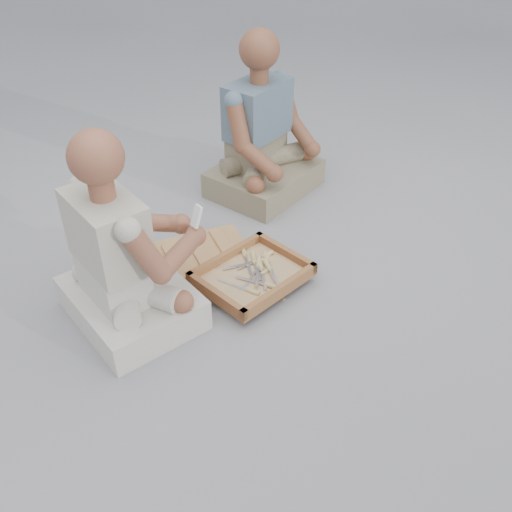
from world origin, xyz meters
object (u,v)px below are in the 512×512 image
carved_panel (189,261)px  companion (263,142)px  tool_tray (252,275)px  craftsman (123,261)px

carved_panel → companion: (0.70, 0.49, 0.30)m
tool_tray → carved_panel: bearing=123.7°
carved_panel → craftsman: (-0.38, -0.23, 0.29)m
companion → craftsman: bearing=10.1°
craftsman → tool_tray: bearing=72.9°
carved_panel → companion: size_ratio=0.66×
craftsman → companion: size_ratio=0.96×
carved_panel → craftsman: bearing=-149.0°
carved_panel → companion: companion is taller
carved_panel → craftsman: 0.53m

